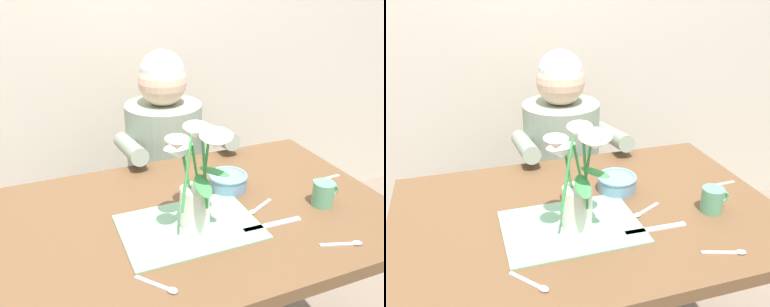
% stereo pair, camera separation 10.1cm
% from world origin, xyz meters
% --- Properties ---
extents(wood_panel_backdrop, '(4.00, 0.10, 2.50)m').
position_xyz_m(wood_panel_backdrop, '(0.00, 1.05, 1.25)').
color(wood_panel_backdrop, beige).
rests_on(wood_panel_backdrop, ground_plane).
extents(dining_table, '(1.20, 0.80, 0.74)m').
position_xyz_m(dining_table, '(0.00, 0.00, 0.64)').
color(dining_table, brown).
rests_on(dining_table, ground_plane).
extents(seated_person, '(0.45, 0.47, 1.14)m').
position_xyz_m(seated_person, '(0.08, 0.62, 0.56)').
color(seated_person, '#4C4C56').
rests_on(seated_person, ground_plane).
extents(striped_placemat, '(0.40, 0.28, 0.00)m').
position_xyz_m(striped_placemat, '(-0.07, -0.07, 0.74)').
color(striped_placemat, '#7AB289').
rests_on(striped_placemat, dining_table).
extents(flower_vase, '(0.22, 0.24, 0.33)m').
position_xyz_m(flower_vase, '(-0.05, -0.08, 0.92)').
color(flower_vase, silver).
rests_on(flower_vase, dining_table).
extents(ceramic_bowl, '(0.14, 0.14, 0.06)m').
position_xyz_m(ceramic_bowl, '(0.14, 0.10, 0.77)').
color(ceramic_bowl, '#6689A8').
rests_on(ceramic_bowl, dining_table).
extents(dinner_knife, '(0.19, 0.02, 0.00)m').
position_xyz_m(dinner_knife, '(0.16, -0.15, 0.74)').
color(dinner_knife, silver).
rests_on(dinner_knife, dining_table).
extents(tea_cup, '(0.09, 0.07, 0.08)m').
position_xyz_m(tea_cup, '(0.37, -0.11, 0.78)').
color(tea_cup, '#569970').
rests_on(tea_cup, dining_table).
extents(spoon_0, '(0.12, 0.05, 0.01)m').
position_xyz_m(spoon_0, '(0.30, -0.31, 0.74)').
color(spoon_0, silver).
rests_on(spoon_0, dining_table).
extents(spoon_1, '(0.11, 0.07, 0.01)m').
position_xyz_m(spoon_1, '(0.16, -0.06, 0.74)').
color(spoon_1, silver).
rests_on(spoon_1, dining_table).
extents(spoon_2, '(0.12, 0.02, 0.01)m').
position_xyz_m(spoon_2, '(0.48, 0.03, 0.74)').
color(spoon_2, silver).
rests_on(spoon_2, dining_table).
extents(spoon_3, '(0.09, 0.10, 0.01)m').
position_xyz_m(spoon_3, '(-0.22, -0.28, 0.74)').
color(spoon_3, silver).
rests_on(spoon_3, dining_table).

